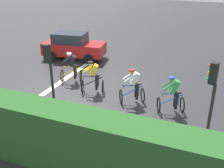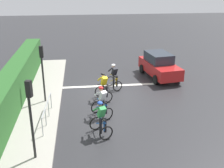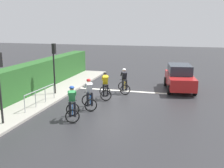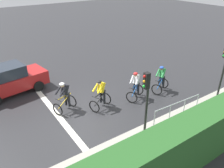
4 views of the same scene
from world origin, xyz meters
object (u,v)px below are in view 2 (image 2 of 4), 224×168
cyclist_mid (104,87)px  pedestrian_railing_kerbside (47,109)px  car_red (159,65)px  cyclist_fourth (114,77)px  traffic_light_near_crossing (42,66)px  cyclist_second (102,103)px  cyclist_lead (101,120)px  traffic_light_far_junction (31,109)px

cyclist_mid → pedestrian_railing_kerbside: cyclist_mid is taller
car_red → pedestrian_railing_kerbside: (7.41, 6.07, -0.11)m
cyclist_fourth → car_red: car_red is taller
cyclist_mid → traffic_light_near_crossing: bearing=-0.3°
cyclist_second → car_red: 7.37m
car_red → traffic_light_near_crossing: traffic_light_near_crossing is taller
cyclist_lead → cyclist_second: bearing=-96.3°
cyclist_mid → cyclist_fourth: size_ratio=1.00×
traffic_light_far_junction → pedestrian_railing_kerbside: size_ratio=1.13×
cyclist_lead → cyclist_mid: size_ratio=1.00×
cyclist_second → cyclist_mid: (-0.28, -2.14, 0.00)m
traffic_light_far_junction → pedestrian_railing_kerbside: traffic_light_far_junction is taller
cyclist_second → traffic_light_far_junction: size_ratio=0.50×
cyclist_mid → traffic_light_near_crossing: traffic_light_near_crossing is taller
traffic_light_near_crossing → traffic_light_far_junction: same height
traffic_light_near_crossing → cyclist_fourth: bearing=-158.7°
cyclist_fourth → traffic_light_near_crossing: traffic_light_near_crossing is taller
cyclist_fourth → cyclist_second: bearing=74.0°
traffic_light_near_crossing → pedestrian_railing_kerbside: traffic_light_near_crossing is taller
cyclist_lead → traffic_light_near_crossing: size_ratio=0.50×
traffic_light_far_junction → car_red: bearing=-130.0°
cyclist_mid → traffic_light_near_crossing: (3.41, -0.02, 1.43)m
cyclist_mid → car_red: 5.65m
car_red → traffic_light_near_crossing: size_ratio=1.29×
cyclist_mid → car_red: bearing=-140.6°
cyclist_fourth → car_red: bearing=-151.6°
car_red → traffic_light_far_junction: (7.59, 9.04, 1.35)m
cyclist_mid → cyclist_fourth: same height
cyclist_mid → traffic_light_far_junction: size_ratio=0.50×
cyclist_second → cyclist_fourth: size_ratio=1.00×
cyclist_lead → cyclist_mid: bearing=-96.8°
cyclist_mid → car_red: car_red is taller
pedestrian_railing_kerbside → cyclist_fourth: bearing=-132.9°
cyclist_mid → traffic_light_near_crossing: size_ratio=0.50×
car_red → pedestrian_railing_kerbside: size_ratio=1.46×
cyclist_fourth → pedestrian_railing_kerbside: bearing=47.1°
cyclist_lead → car_red: car_red is taller
car_red → traffic_light_near_crossing: (7.77, 3.57, 1.35)m
cyclist_second → traffic_light_near_crossing: 4.07m
cyclist_mid → traffic_light_far_junction: 6.49m
cyclist_lead → cyclist_second: size_ratio=1.00×
cyclist_mid → cyclist_fourth: bearing=-116.1°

